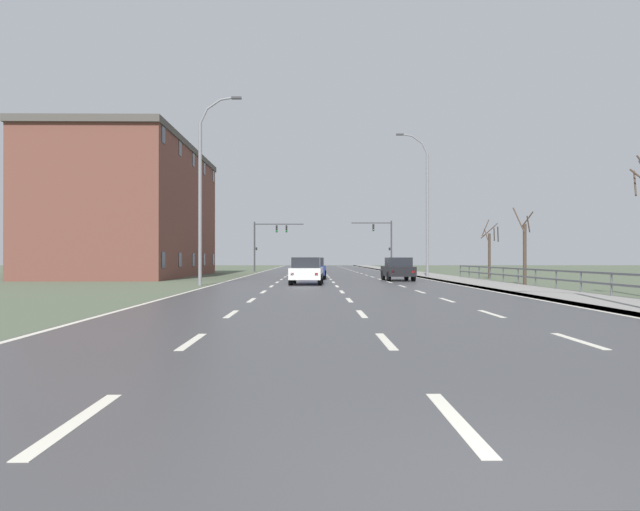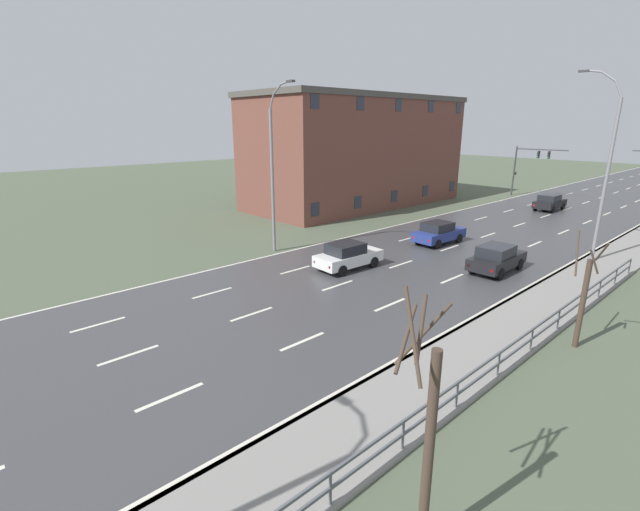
% 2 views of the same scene
% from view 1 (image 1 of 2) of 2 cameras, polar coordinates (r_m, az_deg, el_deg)
% --- Properties ---
extents(ground_plane, '(160.00, 160.00, 0.12)m').
position_cam_1_polar(ground_plane, '(51.66, 0.73, -2.01)').
color(ground_plane, '#4C5642').
extents(road_asphalt_strip, '(14.00, 120.00, 0.03)m').
position_cam_1_polar(road_asphalt_strip, '(63.64, 0.45, -1.62)').
color(road_asphalt_strip, '#3D3D3F').
rests_on(road_asphalt_strip, ground).
extents(sidewalk_right, '(3.00, 120.00, 0.12)m').
position_cam_1_polar(sidewalk_right, '(64.38, 7.97, -1.55)').
color(sidewalk_right, gray).
rests_on(sidewalk_right, ground).
extents(guardrail, '(0.07, 36.16, 1.00)m').
position_cam_1_polar(guardrail, '(29.96, 21.19, -1.80)').
color(guardrail, '#515459').
rests_on(guardrail, ground).
extents(street_lamp_midground, '(2.50, 0.24, 11.22)m').
position_cam_1_polar(street_lamp_midground, '(48.08, 9.81, 4.48)').
color(street_lamp_midground, slate).
rests_on(street_lamp_midground, ground).
extents(street_lamp_left_bank, '(2.40, 0.24, 10.61)m').
position_cam_1_polar(street_lamp_left_bank, '(34.92, -10.90, 5.80)').
color(street_lamp_left_bank, slate).
rests_on(street_lamp_left_bank, ground).
extents(traffic_signal_right, '(4.74, 0.36, 5.88)m').
position_cam_1_polar(traffic_signal_right, '(71.30, 6.01, 1.63)').
color(traffic_signal_right, '#38383A').
rests_on(traffic_signal_right, ground).
extents(traffic_signal_left, '(5.70, 0.36, 5.68)m').
position_cam_1_polar(traffic_signal_left, '(69.89, -4.94, 1.75)').
color(traffic_signal_left, '#38383A').
rests_on(traffic_signal_left, ground).
extents(car_distant, '(1.99, 4.18, 1.57)m').
position_cam_1_polar(car_distant, '(35.08, -1.27, -1.43)').
color(car_distant, silver).
rests_on(car_distant, ground).
extents(car_far_right, '(1.98, 4.17, 1.57)m').
position_cam_1_polar(car_far_right, '(43.91, -0.66, -1.19)').
color(car_far_right, navy).
rests_on(car_far_right, ground).
extents(car_near_left, '(1.92, 4.15, 1.57)m').
position_cam_1_polar(car_near_left, '(41.41, 7.29, -1.25)').
color(car_near_left, black).
rests_on(car_near_left, ground).
extents(car_near_right, '(1.85, 4.10, 1.57)m').
position_cam_1_polar(car_near_right, '(62.90, -0.46, -0.91)').
color(car_near_right, black).
rests_on(car_near_right, ground).
extents(brick_building, '(10.32, 23.68, 10.94)m').
position_cam_1_polar(brick_building, '(53.95, -17.05, 3.96)').
color(brick_building, brown).
rests_on(brick_building, ground).
extents(bare_tree_mid, '(1.14, 1.18, 4.45)m').
position_cam_1_polar(bare_tree_mid, '(36.73, 18.57, 0.45)').
color(bare_tree_mid, '#423328').
rests_on(bare_tree_mid, ground).
extents(bare_tree_far, '(1.36, 1.66, 4.45)m').
position_cam_1_polar(bare_tree_far, '(47.28, 15.56, 0.39)').
color(bare_tree_far, '#423328').
rests_on(bare_tree_far, ground).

